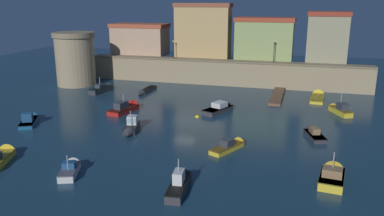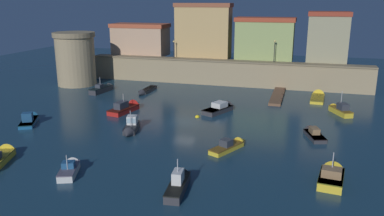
# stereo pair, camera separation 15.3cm
# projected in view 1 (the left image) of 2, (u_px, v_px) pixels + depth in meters

# --- Properties ---
(ground_plane) EXTENTS (128.95, 128.95, 0.00)m
(ground_plane) POSITION_uv_depth(u_px,v_px,m) (184.00, 122.00, 47.95)
(ground_plane) COLOR #19384C
(quay_wall) EXTENTS (48.65, 2.52, 4.31)m
(quay_wall) POSITION_uv_depth(u_px,v_px,m) (223.00, 72.00, 68.29)
(quay_wall) COLOR #9E8966
(quay_wall) RESTS_ON ground
(old_town_backdrop) EXTENTS (42.33, 5.69, 9.70)m
(old_town_backdrop) POSITION_uv_depth(u_px,v_px,m) (230.00, 36.00, 69.80)
(old_town_backdrop) COLOR tan
(old_town_backdrop) RESTS_ON ground
(fortress_tower) EXTENTS (7.05, 7.05, 9.03)m
(fortress_tower) POSITION_uv_depth(u_px,v_px,m) (75.00, 59.00, 67.69)
(fortress_tower) COLOR #9E8966
(fortress_tower) RESTS_ON ground
(pier_dock) EXTENTS (1.71, 11.05, 0.70)m
(pier_dock) POSITION_uv_depth(u_px,v_px,m) (277.00, 96.00, 60.01)
(pier_dock) COLOR brown
(pier_dock) RESTS_ON ground
(quay_lamp_0) EXTENTS (0.32, 0.32, 3.07)m
(quay_lamp_0) POSITION_uv_depth(u_px,v_px,m) (173.00, 46.00, 69.61)
(quay_lamp_0) COLOR black
(quay_lamp_0) RESTS_ON quay_wall
(quay_lamp_1) EXTENTS (0.32, 0.32, 3.63)m
(quay_lamp_1) POSITION_uv_depth(u_px,v_px,m) (274.00, 48.00, 64.80)
(quay_lamp_1) COLOR black
(quay_lamp_1) RESTS_ON quay_wall
(moored_boat_0) EXTENTS (1.96, 6.17, 2.70)m
(moored_boat_0) POSITION_uv_depth(u_px,v_px,m) (103.00, 88.00, 63.65)
(moored_boat_0) COLOR #333338
(moored_boat_0) RESTS_ON ground
(moored_boat_1) EXTENTS (2.41, 4.94, 2.73)m
(moored_boat_1) POSITION_uv_depth(u_px,v_px,m) (131.00, 128.00, 44.18)
(moored_boat_1) COLOR #333338
(moored_boat_1) RESTS_ON ground
(moored_boat_2) EXTENTS (2.75, 4.91, 1.52)m
(moored_boat_2) POSITION_uv_depth(u_px,v_px,m) (313.00, 133.00, 43.00)
(moored_boat_2) COLOR #333338
(moored_boat_2) RESTS_ON ground
(moored_boat_3) EXTENTS (2.18, 6.72, 1.71)m
(moored_boat_3) POSITION_uv_depth(u_px,v_px,m) (318.00, 96.00, 59.38)
(moored_boat_3) COLOR gold
(moored_boat_3) RESTS_ON ground
(moored_boat_4) EXTENTS (3.99, 6.13, 1.84)m
(moored_boat_4) POSITION_uv_depth(u_px,v_px,m) (222.00, 108.00, 52.55)
(moored_boat_4) COLOR #333338
(moored_boat_4) RESTS_ON ground
(moored_boat_5) EXTENTS (2.34, 4.89, 3.18)m
(moored_boat_5) POSITION_uv_depth(u_px,v_px,m) (332.00, 175.00, 32.38)
(moored_boat_5) COLOR gold
(moored_boat_5) RESTS_ON ground
(moored_boat_6) EXTENTS (3.42, 5.33, 1.51)m
(moored_boat_6) POSITION_uv_depth(u_px,v_px,m) (232.00, 145.00, 39.32)
(moored_boat_6) COLOR gold
(moored_boat_6) RESTS_ON ground
(moored_boat_7) EXTENTS (3.38, 5.92, 1.68)m
(moored_boat_7) POSITION_uv_depth(u_px,v_px,m) (2.00, 156.00, 36.47)
(moored_boat_7) COLOR gold
(moored_boat_7) RESTS_ON ground
(moored_boat_8) EXTENTS (2.87, 6.21, 3.00)m
(moored_boat_8) POSITION_uv_depth(u_px,v_px,m) (128.00, 107.00, 52.66)
(moored_boat_8) COLOR red
(moored_boat_8) RESTS_ON ground
(moored_boat_9) EXTENTS (3.93, 5.66, 2.00)m
(moored_boat_9) POSITION_uv_depth(u_px,v_px,m) (30.00, 119.00, 47.78)
(moored_boat_9) COLOR #195689
(moored_boat_9) RESTS_ON ground
(moored_boat_10) EXTENTS (2.68, 4.38, 2.22)m
(moored_boat_10) POSITION_uv_depth(u_px,v_px,m) (71.00, 168.00, 33.86)
(moored_boat_10) COLOR silver
(moored_boat_10) RESTS_ON ground
(moored_boat_11) EXTENTS (1.20, 6.41, 1.10)m
(moored_boat_11) POSITION_uv_depth(u_px,v_px,m) (145.00, 91.00, 62.81)
(moored_boat_11) COLOR #333338
(moored_boat_11) RESTS_ON ground
(moored_boat_12) EXTENTS (1.80, 5.77, 2.89)m
(moored_boat_12) POSITION_uv_depth(u_px,v_px,m) (180.00, 182.00, 31.05)
(moored_boat_12) COLOR #333338
(moored_boat_12) RESTS_ON ground
(moored_boat_13) EXTENTS (3.35, 5.07, 3.23)m
(moored_boat_13) POSITION_uv_depth(u_px,v_px,m) (338.00, 109.00, 51.50)
(moored_boat_13) COLOR gold
(moored_boat_13) RESTS_ON ground
(mooring_buoy_0) EXTENTS (0.58, 0.58, 0.58)m
(mooring_buoy_0) POSITION_uv_depth(u_px,v_px,m) (197.00, 117.00, 49.78)
(mooring_buoy_0) COLOR yellow
(mooring_buoy_0) RESTS_ON ground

